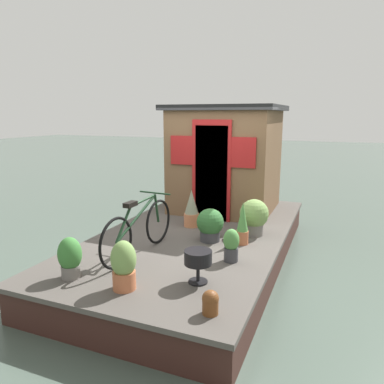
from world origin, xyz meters
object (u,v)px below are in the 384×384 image
at_px(mooring_bollard, 210,302).
at_px(potted_plant_basil, 191,209).
at_px(bicycle, 139,229).
at_px(potted_plant_lavender, 242,224).
at_px(potted_plant_geranium, 210,224).
at_px(houseboat_cabin, 226,158).
at_px(potted_plant_ivy, 124,265).
at_px(potted_plant_succulent, 70,257).
at_px(potted_plant_thyme, 254,216).
at_px(charcoal_grill, 198,259).
at_px(potted_plant_mint, 231,245).

bearing_deg(mooring_bollard, potted_plant_basil, 25.92).
xyz_separation_m(bicycle, potted_plant_lavender, (0.93, -1.20, -0.07)).
bearing_deg(potted_plant_geranium, houseboat_cabin, 10.41).
xyz_separation_m(houseboat_cabin, bicycle, (-2.83, 0.35, -0.67)).
height_order(potted_plant_ivy, potted_plant_succulent, potted_plant_ivy).
distance_m(potted_plant_succulent, mooring_bollard, 1.79).
bearing_deg(bicycle, mooring_bollard, -127.53).
distance_m(bicycle, potted_plant_geranium, 1.14).
relative_size(potted_plant_lavender, potted_plant_succulent, 1.29).
bearing_deg(potted_plant_ivy, mooring_bollard, -97.06).
bearing_deg(potted_plant_thyme, potted_plant_lavender, 172.54).
bearing_deg(charcoal_grill, mooring_bollard, -148.73).
height_order(houseboat_cabin, potted_plant_basil, houseboat_cabin).
bearing_deg(potted_plant_lavender, potted_plant_thyme, -7.46).
height_order(bicycle, potted_plant_mint, bicycle).
distance_m(houseboat_cabin, potted_plant_geranium, 2.13).
xyz_separation_m(potted_plant_succulent, mooring_bollard, (-0.14, -1.78, -0.13)).
xyz_separation_m(houseboat_cabin, potted_plant_ivy, (-3.78, -0.01, -0.76)).
distance_m(potted_plant_basil, potted_plant_succulent, 2.46).
xyz_separation_m(potted_plant_thyme, potted_plant_succulent, (-2.36, 1.64, -0.06)).
height_order(bicycle, potted_plant_lavender, bicycle).
bearing_deg(mooring_bollard, potted_plant_succulent, 85.59).
relative_size(bicycle, potted_plant_lavender, 2.63).
height_order(potted_plant_thyme, potted_plant_mint, potted_plant_thyme).
distance_m(houseboat_cabin, potted_plant_lavender, 2.20).
bearing_deg(houseboat_cabin, potted_plant_mint, -161.35).
xyz_separation_m(potted_plant_basil, mooring_bollard, (-2.54, -1.23, -0.18)).
distance_m(potted_plant_basil, charcoal_grill, 2.15).
xyz_separation_m(potted_plant_mint, mooring_bollard, (-1.32, -0.18, -0.10)).
xyz_separation_m(potted_plant_ivy, potted_plant_thyme, (2.37, -0.90, 0.03)).
distance_m(charcoal_grill, mooring_bollard, 0.70).
height_order(potted_plant_ivy, mooring_bollard, potted_plant_ivy).
bearing_deg(potted_plant_basil, potted_plant_thyme, -92.17).
xyz_separation_m(potted_plant_mint, potted_plant_succulent, (-1.18, 1.61, 0.03)).
relative_size(houseboat_cabin, potted_plant_geranium, 4.16).
bearing_deg(bicycle, charcoal_grill, -115.37).
bearing_deg(potted_plant_thyme, potted_plant_ivy, 159.14).
xyz_separation_m(bicycle, potted_plant_geranium, (0.88, -0.71, -0.11)).
xyz_separation_m(potted_plant_geranium, potted_plant_mint, (-0.64, -0.52, -0.04)).
height_order(potted_plant_geranium, potted_plant_succulent, potted_plant_geranium).
xyz_separation_m(potted_plant_thyme, potted_plant_lavender, (-0.48, 0.06, -0.01)).
bearing_deg(mooring_bollard, potted_plant_thyme, 3.31).
bearing_deg(potted_plant_basil, potted_plant_succulent, 167.08).
height_order(potted_plant_lavender, mooring_bollard, potted_plant_lavender).
distance_m(potted_plant_geranium, mooring_bollard, 2.08).
height_order(houseboat_cabin, potted_plant_lavender, houseboat_cabin).
height_order(potted_plant_basil, potted_plant_succulent, potted_plant_basil).
bearing_deg(potted_plant_basil, potted_plant_ivy, -175.56).
height_order(potted_plant_thyme, potted_plant_lavender, potted_plant_lavender).
distance_m(potted_plant_lavender, potted_plant_succulent, 2.45).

